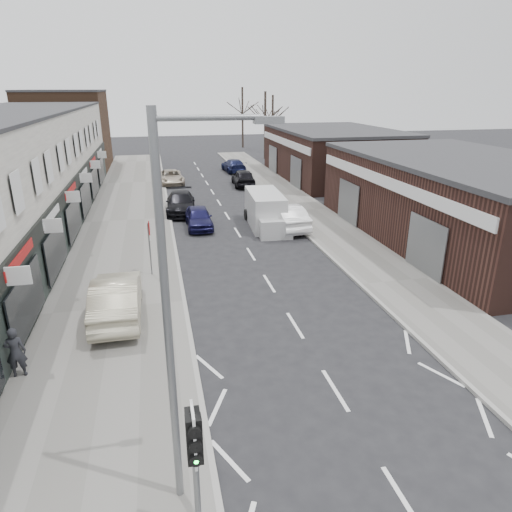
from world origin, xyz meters
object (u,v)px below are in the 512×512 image
parked_car_left_c (171,177)px  white_van (266,211)px  warning_sign (149,232)px  pedestrian (15,352)px  parked_car_right_b (243,178)px  parked_car_right_a (285,217)px  street_lamp (176,305)px  traffic_light (195,447)px  sedan_on_pavement (117,297)px  parked_car_left_b (181,203)px  parked_car_left_a (199,217)px  parked_car_right_c (234,165)px

parked_car_left_c → white_van: bearing=-73.9°
warning_sign → pedestrian: (-4.04, -7.38, -1.27)m
parked_car_right_b → parked_car_right_a: bearing=93.1°
street_lamp → pedestrian: (-4.67, 5.42, -3.68)m
street_lamp → parked_car_right_b: (7.60, 32.70, -3.86)m
warning_sign → parked_car_right_a: bearing=36.7°
warning_sign → traffic_light: bearing=-86.9°
sedan_on_pavement → parked_car_left_c: bearing=-97.4°
parked_car_left_b → warning_sign: bearing=-96.6°
pedestrian → parked_car_right_a: size_ratio=0.34×
parked_car_left_b → parked_car_left_c: (-0.17, 10.68, -0.08)m
pedestrian → parked_car_right_a: bearing=-137.1°
parked_car_left_a → parked_car_right_a: (5.28, -1.41, 0.12)m
traffic_light → sedan_on_pavement: traffic_light is taller
white_van → parked_car_left_c: white_van is taller
traffic_light → parked_car_left_a: 21.75m
parked_car_left_a → parked_car_right_a: bearing=-14.4°
sedan_on_pavement → parked_car_left_b: bearing=-102.7°
parked_car_left_a → parked_car_right_b: parked_car_right_b is taller
street_lamp → pedestrian: 8.05m
parked_car_right_a → street_lamp: bearing=63.6°
street_lamp → white_van: bearing=71.6°
street_lamp → traffic_light: bearing=-84.1°
pedestrian → parked_car_right_a: (12.28, 13.53, -0.14)m
traffic_light → pedestrian: traffic_light is taller
white_van → parked_car_left_c: (-5.24, 15.36, -0.39)m
street_lamp → warning_sign: size_ratio=2.96×
pedestrian → parked_car_right_b: (12.28, 27.28, -0.17)m
warning_sign → parked_car_right_a: 10.37m
parked_car_right_c → white_van: bearing=81.9°
traffic_light → white_van: size_ratio=0.55×
traffic_light → sedan_on_pavement: bearing=101.8°
pedestrian → parked_car_right_b: pedestrian is taller
street_lamp → parked_car_left_a: 20.86m
parked_car_left_b → parked_car_right_a: (6.15, -5.40, 0.08)m
parked_car_right_c → parked_car_left_c: bearing=33.3°
warning_sign → parked_car_left_b: (2.09, 11.55, -1.49)m
traffic_light → parked_car_right_b: bearing=77.6°
street_lamp → parked_car_left_c: size_ratio=1.76×
traffic_light → parked_car_right_b: 34.77m
street_lamp → parked_car_left_a: street_lamp is taller
pedestrian → warning_sign: bearing=-123.6°
sedan_on_pavement → parked_car_right_b: sedan_on_pavement is taller
white_van → parked_car_left_c: bearing=112.4°
street_lamp → parked_car_right_a: street_lamp is taller
street_lamp → sedan_on_pavement: size_ratio=1.63×
parked_car_left_c → parked_car_right_c: parked_car_right_c is taller
parked_car_left_c → warning_sign: bearing=-97.7°
street_lamp → parked_car_left_c: 35.28m
sedan_on_pavement → parked_car_left_b: size_ratio=0.99×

